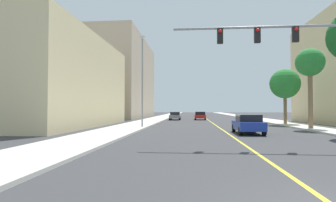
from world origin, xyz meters
TOP-DOWN VIEW (x-y plane):
  - ground at (0.00, 42.00)m, footprint 192.00×192.00m
  - sidewalk_left at (-9.31, 42.00)m, footprint 3.93×168.00m
  - sidewalk_right at (9.31, 42.00)m, footprint 3.93×168.00m
  - lane_marking_center at (0.00, 42.00)m, footprint 0.16×144.00m
  - building_left_near at (-19.08, 23.72)m, footprint 12.08×21.73m
  - building_left_far at (-18.31, 52.91)m, footprint 10.54×27.47m
  - traffic_signal_mast at (3.81, 9.79)m, footprint 11.72×0.36m
  - street_lamp at (-7.85, 21.44)m, footprint 0.56×0.28m
  - palm_mid at (8.57, 21.56)m, footprint 2.67×2.67m
  - palm_far at (8.51, 28.33)m, footprint 3.59×3.59m
  - car_red at (-1.33, 42.17)m, footprint 2.06×4.15m
  - car_gray at (-5.74, 41.53)m, footprint 1.88×4.52m
  - car_blue at (1.55, 16.24)m, footprint 1.93×4.14m

SIDE VIEW (x-z plane):
  - ground at x=0.00m, z-range 0.00..0.00m
  - lane_marking_center at x=0.00m, z-range 0.00..0.01m
  - sidewalk_left at x=-9.31m, z-range 0.00..0.15m
  - sidewalk_right at x=9.31m, z-range 0.00..0.15m
  - car_gray at x=-5.74m, z-range 0.03..1.42m
  - car_red at x=-1.33m, z-range 0.02..1.44m
  - car_blue at x=1.55m, z-range 0.02..1.53m
  - palm_far at x=8.51m, z-range 1.64..8.30m
  - building_left_near at x=-19.08m, z-range 0.00..10.03m
  - street_lamp at x=-7.85m, z-range 0.58..9.82m
  - traffic_signal_mast at x=3.81m, z-range 1.87..8.66m
  - palm_mid at x=8.57m, z-range 2.46..10.10m
  - building_left_far at x=-18.31m, z-range 0.00..17.13m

